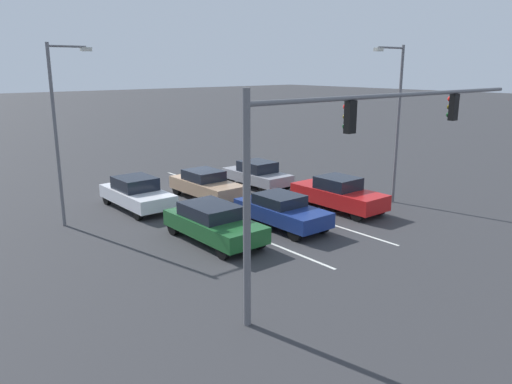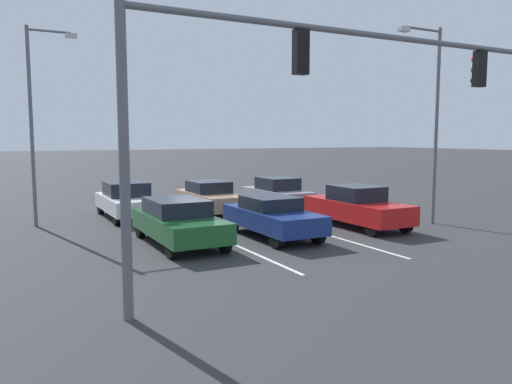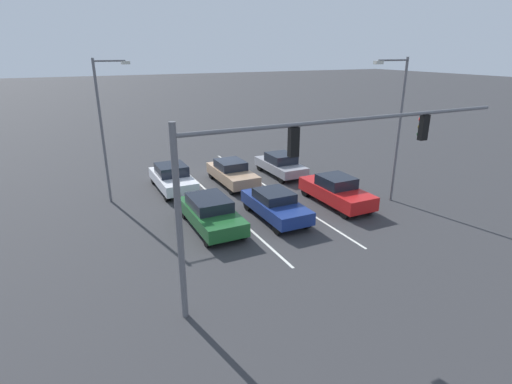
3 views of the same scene
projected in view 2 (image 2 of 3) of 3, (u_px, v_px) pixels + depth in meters
The scene contains 12 objects.
ground_plane at pixel (201, 211), 23.68m from camera, with size 240.00×240.00×0.00m, color #333335.
lane_stripe_left_divider at pixel (263, 216), 22.02m from camera, with size 0.12×17.68×0.01m, color silver.
lane_stripe_center_divider at pixel (185, 223), 20.34m from camera, with size 0.12×17.68×0.01m, color silver.
car_darkgreen_rightlane_front at pixel (179, 221), 16.17m from camera, with size 1.92×4.63×1.47m.
car_navy_midlane_front at pixel (272, 216), 17.34m from camera, with size 1.81×4.44×1.42m.
car_red_leftlane_front at pixel (357, 207), 19.40m from camera, with size 1.82×4.78×1.60m.
car_white_rightlane_second at pixel (127, 200), 21.51m from camera, with size 1.90×4.53×1.55m.
car_gray_leftlane_second at pixel (277, 192), 24.69m from camera, with size 1.81×4.30×1.50m.
car_tan_midlane_second at pixel (211, 197), 22.72m from camera, with size 1.82×4.57×1.48m.
traffic_signal_gantry at pixel (313, 81), 10.97m from camera, with size 13.07×0.37×6.22m.
street_lamp_right_shoulder at pixel (36, 112), 19.13m from camera, with size 1.86×0.24×7.66m.
street_lamp_left_shoulder at pixel (432, 111), 19.59m from camera, with size 2.17×0.24×7.71m.
Camera 2 is at (8.57, 21.98, 3.46)m, focal length 35.00 mm.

